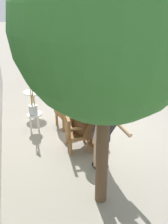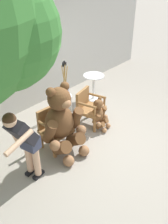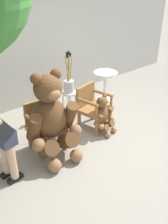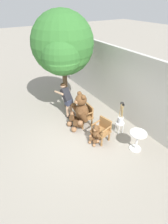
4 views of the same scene
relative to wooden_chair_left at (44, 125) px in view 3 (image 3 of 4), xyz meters
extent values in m
plane|color=gray|center=(0.55, -0.66, -0.46)|extent=(60.00, 60.00, 0.00)
cube|color=beige|center=(0.55, 1.74, 0.94)|extent=(10.00, 0.16, 2.80)
cube|color=olive|center=(0.00, -0.06, -0.06)|extent=(0.59, 0.55, 0.07)
cylinder|color=olive|center=(-0.25, -0.26, -0.28)|extent=(0.07, 0.07, 0.37)
cylinder|color=olive|center=(0.21, -0.28, -0.28)|extent=(0.07, 0.07, 0.37)
cylinder|color=olive|center=(-0.22, 0.16, -0.28)|extent=(0.07, 0.07, 0.37)
cylinder|color=olive|center=(0.24, 0.13, -0.28)|extent=(0.07, 0.07, 0.37)
cube|color=olive|center=(0.01, 0.17, 0.19)|extent=(0.52, 0.09, 0.42)
cylinder|color=olive|center=(-0.25, -0.05, 0.20)|extent=(0.08, 0.48, 0.06)
cylinder|color=olive|center=(-0.27, -0.26, 0.09)|extent=(0.05, 0.05, 0.22)
cylinder|color=olive|center=(0.25, -0.08, 0.20)|extent=(0.08, 0.48, 0.06)
cylinder|color=olive|center=(0.23, -0.29, 0.09)|extent=(0.05, 0.05, 0.22)
cube|color=olive|center=(1.11, -0.06, -0.06)|extent=(0.66, 0.63, 0.07)
cylinder|color=olive|center=(0.93, -0.32, -0.28)|extent=(0.07, 0.07, 0.37)
cylinder|color=olive|center=(1.38, -0.22, -0.28)|extent=(0.07, 0.07, 0.37)
cylinder|color=olive|center=(0.84, 0.09, -0.28)|extent=(0.07, 0.07, 0.37)
cylinder|color=olive|center=(1.28, 0.19, -0.28)|extent=(0.07, 0.07, 0.37)
cube|color=olive|center=(1.06, 0.16, 0.19)|extent=(0.52, 0.17, 0.42)
cylinder|color=olive|center=(0.86, -0.12, 0.20)|extent=(0.16, 0.48, 0.06)
cylinder|color=olive|center=(0.91, -0.32, 0.09)|extent=(0.05, 0.05, 0.22)
cylinder|color=olive|center=(1.35, -0.01, 0.20)|extent=(0.16, 0.48, 0.06)
cylinder|color=olive|center=(1.40, -0.21, 0.09)|extent=(0.05, 0.05, 0.22)
ellipsoid|color=brown|center=(0.00, -0.18, 0.21)|extent=(0.63, 0.54, 0.70)
sphere|color=brown|center=(-0.01, -0.22, 0.75)|extent=(0.44, 0.44, 0.44)
ellipsoid|color=#8C603D|center=(-0.02, -0.40, 0.71)|extent=(0.22, 0.17, 0.16)
sphere|color=black|center=(-0.02, -0.40, 0.72)|extent=(0.06, 0.06, 0.06)
sphere|color=brown|center=(-0.17, -0.18, 0.93)|extent=(0.17, 0.17, 0.17)
sphere|color=brown|center=(0.16, -0.20, 0.93)|extent=(0.17, 0.17, 0.17)
cylinder|color=brown|center=(-0.33, -0.28, 0.21)|extent=(0.22, 0.40, 0.52)
sphere|color=#8C603D|center=(-0.36, -0.42, -0.02)|extent=(0.21, 0.21, 0.21)
cylinder|color=brown|center=(0.31, -0.32, 0.21)|extent=(0.22, 0.40, 0.52)
sphere|color=#8C603D|center=(0.32, -0.46, -0.02)|extent=(0.21, 0.21, 0.21)
cylinder|color=brown|center=(-0.20, -0.43, -0.17)|extent=(0.28, 0.45, 0.41)
sphere|color=#8C603D|center=(-0.23, -0.63, -0.35)|extent=(0.22, 0.22, 0.22)
cylinder|color=brown|center=(0.17, -0.45, -0.17)|extent=(0.28, 0.45, 0.41)
sphere|color=#8C603D|center=(0.17, -0.66, -0.35)|extent=(0.22, 0.22, 0.22)
ellipsoid|color=brown|center=(1.11, -0.24, -0.11)|extent=(0.36, 0.33, 0.36)
sphere|color=brown|center=(1.11, -0.26, 0.16)|extent=(0.23, 0.23, 0.23)
ellipsoid|color=#A47148|center=(1.13, -0.35, 0.15)|extent=(0.12, 0.11, 0.08)
sphere|color=black|center=(1.13, -0.35, 0.15)|extent=(0.03, 0.03, 0.03)
sphere|color=brown|center=(1.02, -0.27, 0.26)|extent=(0.09, 0.09, 0.09)
sphere|color=brown|center=(1.19, -0.23, 0.26)|extent=(0.09, 0.09, 0.09)
cylinder|color=brown|center=(0.95, -0.34, -0.11)|extent=(0.14, 0.22, 0.27)
sphere|color=#A47148|center=(0.96, -0.41, -0.23)|extent=(0.11, 0.11, 0.11)
cylinder|color=brown|center=(1.28, -0.26, -0.11)|extent=(0.14, 0.22, 0.27)
sphere|color=#A47148|center=(1.31, -0.33, -0.23)|extent=(0.11, 0.11, 0.11)
cylinder|color=brown|center=(1.04, -0.39, -0.31)|extent=(0.18, 0.25, 0.21)
sphere|color=#A47148|center=(1.06, -0.50, -0.40)|extent=(0.11, 0.11, 0.11)
cylinder|color=brown|center=(1.23, -0.35, -0.31)|extent=(0.18, 0.25, 0.21)
sphere|color=#A47148|center=(1.26, -0.45, -0.40)|extent=(0.11, 0.11, 0.11)
cube|color=black|center=(-0.83, -0.24, -0.43)|extent=(0.25, 0.13, 0.06)
cylinder|color=tan|center=(-0.83, -0.24, 0.01)|extent=(0.12, 0.12, 0.82)
cube|color=black|center=(-0.80, -0.42, -0.43)|extent=(0.25, 0.13, 0.06)
cylinder|color=tan|center=(-0.80, -0.42, 0.01)|extent=(0.12, 0.12, 0.82)
cube|color=#33384C|center=(-0.82, -0.33, 0.29)|extent=(0.27, 0.33, 0.24)
cylinder|color=white|center=(1.13, 0.81, -0.02)|extent=(0.34, 0.34, 0.03)
cylinder|color=white|center=(1.23, 0.91, -0.25)|extent=(0.04, 0.04, 0.43)
cylinder|color=white|center=(1.03, 0.91, -0.25)|extent=(0.04, 0.04, 0.43)
cylinder|color=white|center=(1.23, 0.71, -0.25)|extent=(0.04, 0.04, 0.43)
cylinder|color=white|center=(1.03, 0.71, -0.25)|extent=(0.04, 0.04, 0.43)
cylinder|color=silver|center=(1.13, 0.81, 0.13)|extent=(0.22, 0.22, 0.26)
cylinder|color=tan|center=(1.08, 0.78, 0.44)|extent=(0.07, 0.09, 0.73)
cylinder|color=black|center=(1.08, 0.78, 0.85)|extent=(0.05, 0.05, 0.09)
cylinder|color=tan|center=(1.13, 0.83, 0.42)|extent=(0.10, 0.03, 0.68)
cylinder|color=black|center=(1.13, 0.83, 0.80)|extent=(0.05, 0.05, 0.08)
cylinder|color=tan|center=(1.19, 0.82, 0.42)|extent=(0.03, 0.13, 0.69)
cylinder|color=black|center=(1.19, 0.82, 0.81)|extent=(0.05, 0.06, 0.09)
cylinder|color=tan|center=(1.14, 0.81, 0.45)|extent=(0.04, 0.09, 0.74)
cylinder|color=black|center=(1.14, 0.81, 0.86)|extent=(0.05, 0.05, 0.08)
cylinder|color=white|center=(2.11, 0.70, 0.24)|extent=(0.56, 0.56, 0.03)
cylinder|color=white|center=(2.11, 0.70, -0.12)|extent=(0.07, 0.07, 0.69)
cylinder|color=white|center=(2.11, 0.70, -0.45)|extent=(0.40, 0.40, 0.03)
camera|label=1|loc=(-4.78, 1.17, 2.82)|focal=40.00mm
camera|label=2|loc=(-2.68, -3.19, 2.93)|focal=40.00mm
camera|label=3|loc=(-1.78, -3.22, 2.26)|focal=40.00mm
camera|label=4|loc=(4.88, -3.12, 3.98)|focal=28.00mm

